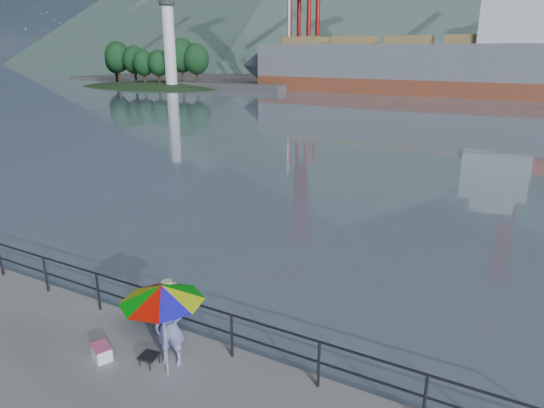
{
  "coord_description": "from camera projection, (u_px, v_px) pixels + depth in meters",
  "views": [
    {
      "loc": [
        8.07,
        -5.64,
        6.27
      ],
      "look_at": [
        1.57,
        6.0,
        2.0
      ],
      "focal_mm": 32.0,
      "sensor_mm": 36.0,
      "label": 1
    }
  ],
  "objects": [
    {
      "name": "harbor_water",
      "position": [
        513.0,
        76.0,
        118.46
      ],
      "size": [
        500.0,
        280.0,
        0.0
      ],
      "primitive_type": "cube",
      "color": "slate",
      "rests_on": "ground"
    },
    {
      "name": "guardrail",
      "position": [
        127.0,
        301.0,
        11.61
      ],
      "size": [
        22.0,
        0.06,
        1.03
      ],
      "color": "#2D3033",
      "rests_on": "ground"
    },
    {
      "name": "lighthouse_islet",
      "position": [
        150.0,
        84.0,
        87.34
      ],
      "size": [
        48.0,
        26.4,
        19.2
      ],
      "color": "#263F1E",
      "rests_on": "ground"
    },
    {
      "name": "fisherman",
      "position": [
        170.0,
        326.0,
        9.9
      ],
      "size": [
        0.75,
        0.65,
        1.75
      ],
      "primitive_type": "imported",
      "rotation": [
        0.0,
        0.0,
        0.43
      ],
      "color": "#273698",
      "rests_on": "ground"
    },
    {
      "name": "beach_umbrella",
      "position": [
        162.0,
        293.0,
        9.22
      ],
      "size": [
        1.85,
        1.85,
        2.01
      ],
      "color": "white",
      "rests_on": "ground"
    },
    {
      "name": "folding_stool",
      "position": [
        149.0,
        359.0,
        10.06
      ],
      "size": [
        0.4,
        0.4,
        0.23
      ],
      "color": "black",
      "rests_on": "ground"
    },
    {
      "name": "cooler_bag",
      "position": [
        102.0,
        353.0,
        10.26
      ],
      "size": [
        0.56,
        0.48,
        0.27
      ],
      "primitive_type": "cube",
      "rotation": [
        0.0,
        0.0,
        -0.42
      ],
      "color": "white",
      "rests_on": "ground"
    },
    {
      "name": "fishing_rod",
      "position": [
        190.0,
        327.0,
        11.46
      ],
      "size": [
        0.77,
        1.74,
        1.33
      ],
      "primitive_type": "cylinder",
      "rotation": [
        0.96,
        0.0,
        0.41
      ],
      "color": "black",
      "rests_on": "ground"
    },
    {
      "name": "bulk_carrier",
      "position": [
        416.0,
        64.0,
        72.64
      ],
      "size": [
        46.75,
        8.09,
        14.5
      ],
      "color": "brown",
      "rests_on": "ground"
    }
  ]
}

